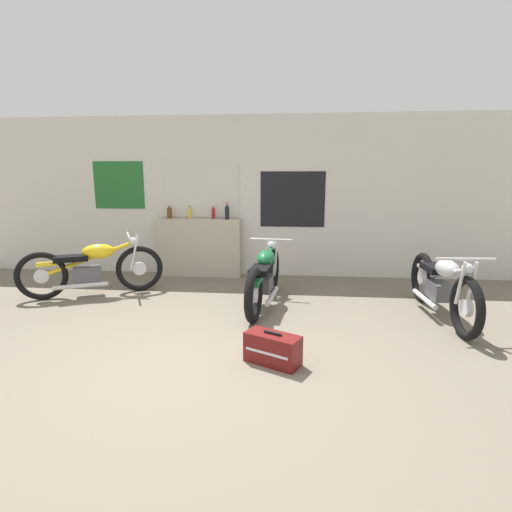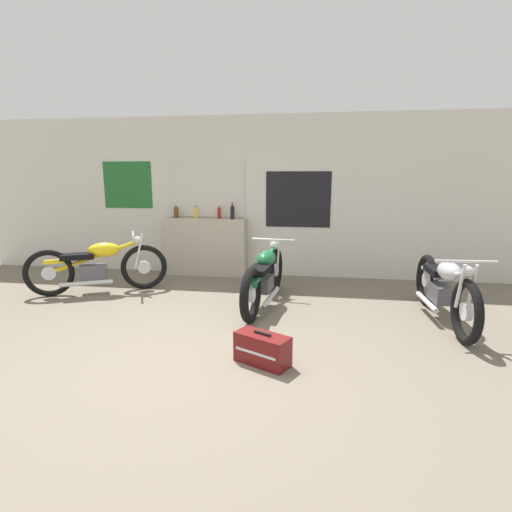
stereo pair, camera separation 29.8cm
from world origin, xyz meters
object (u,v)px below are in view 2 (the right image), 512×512
(bottle_left_center, at_px, (196,213))
(bottle_center, at_px, (219,212))
(bottle_right_center, at_px, (232,212))
(motorcycle_silver, at_px, (444,288))
(hard_case_darkred, at_px, (262,349))
(motorcycle_yellow, at_px, (98,265))
(motorcycle_green, at_px, (264,277))
(bottle_leftmost, at_px, (176,212))

(bottle_left_center, height_order, bottle_center, bottle_center)
(bottle_right_center, relative_size, motorcycle_silver, 0.14)
(bottle_right_center, height_order, hard_case_darkred, bottle_right_center)
(motorcycle_silver, bearing_deg, motorcycle_yellow, 174.16)
(bottle_left_center, distance_m, motorcycle_yellow, 1.92)
(bottle_center, relative_size, motorcycle_silver, 0.12)
(motorcycle_green, height_order, motorcycle_silver, motorcycle_silver)
(bottle_leftmost, bearing_deg, motorcycle_silver, -24.79)
(bottle_right_center, bearing_deg, bottle_left_center, 177.08)
(hard_case_darkred, bearing_deg, motorcycle_yellow, 145.02)
(bottle_right_center, bearing_deg, bottle_leftmost, 176.74)
(bottle_center, bearing_deg, hard_case_darkred, -69.71)
(bottle_right_center, relative_size, hard_case_darkred, 0.51)
(bottle_leftmost, bearing_deg, motorcycle_yellow, -119.30)
(bottle_left_center, xyz_separation_m, bottle_right_center, (0.67, -0.03, 0.03))
(motorcycle_silver, distance_m, hard_case_darkred, 2.53)
(bottle_leftmost, xyz_separation_m, motorcycle_yellow, (-0.78, -1.39, -0.70))
(motorcycle_green, relative_size, motorcycle_yellow, 1.08)
(bottle_right_center, bearing_deg, hard_case_darkred, -73.30)
(bottle_right_center, relative_size, motorcycle_yellow, 0.15)
(bottle_left_center, distance_m, motorcycle_green, 2.26)
(bottle_center, bearing_deg, bottle_right_center, -14.71)
(bottle_center, height_order, motorcycle_yellow, bottle_center)
(bottle_leftmost, xyz_separation_m, motorcycle_green, (1.83, -1.61, -0.72))
(bottle_right_center, bearing_deg, bottle_center, 165.29)
(bottle_left_center, height_order, motorcycle_yellow, bottle_left_center)
(motorcycle_yellow, distance_m, hard_case_darkred, 3.45)
(bottle_left_center, bearing_deg, motorcycle_green, -47.59)
(bottle_left_center, relative_size, hard_case_darkred, 0.39)
(bottle_left_center, distance_m, motorcycle_silver, 4.21)
(motorcycle_green, bearing_deg, bottle_right_center, 116.58)
(bottle_left_center, relative_size, bottle_center, 0.92)
(bottle_center, distance_m, motorcycle_silver, 3.86)
(bottle_left_center, xyz_separation_m, motorcycle_silver, (3.71, -1.86, -0.70))
(bottle_left_center, distance_m, hard_case_darkred, 3.85)
(bottle_leftmost, relative_size, bottle_right_center, 0.84)
(bottle_leftmost, distance_m, motorcycle_yellow, 1.74)
(bottle_left_center, height_order, hard_case_darkred, bottle_left_center)
(bottle_leftmost, height_order, bottle_center, bottle_center)
(bottle_center, xyz_separation_m, bottle_right_center, (0.25, -0.07, 0.02))
(bottle_right_center, height_order, motorcycle_yellow, bottle_right_center)
(motorcycle_yellow, xyz_separation_m, motorcycle_silver, (4.86, -0.50, -0.01))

